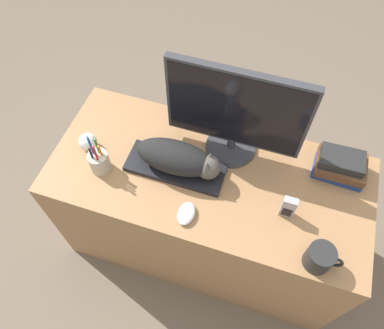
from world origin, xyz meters
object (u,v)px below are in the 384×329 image
book_stack (340,165)px  phone (288,207)px  cat (180,158)px  pen_cup (99,161)px  coffee_mug (320,258)px  keyboard (176,167)px  computer_mouse (186,213)px  monitor (236,113)px  baseball (88,142)px

book_stack → phone: bearing=-123.5°
cat → book_stack: 0.66m
phone → pen_cup: bearing=-177.6°
coffee_mug → keyboard: bearing=160.6°
computer_mouse → keyboard: bearing=120.6°
monitor → computer_mouse: monitor is taller
cat → phone: bearing=-7.6°
cat → phone: cat is taller
phone → book_stack: 0.31m
cat → book_stack: (0.63, 0.20, -0.04)m
computer_mouse → baseball: (-0.51, 0.18, 0.02)m
pen_cup → book_stack: bearing=16.9°
baseball → pen_cup: bearing=-40.6°
keyboard → coffee_mug: 0.66m
book_stack → pen_cup: bearing=-163.1°
computer_mouse → pen_cup: (-0.41, 0.10, 0.04)m
pen_cup → cat: bearing=16.3°
coffee_mug → book_stack: (0.03, 0.41, 0.00)m
keyboard → pen_cup: size_ratio=2.04×
monitor → coffee_mug: size_ratio=4.16×
cat → coffee_mug: cat is taller
monitor → phone: (0.29, -0.24, -0.18)m
monitor → coffee_mug: bearing=-42.6°
book_stack → baseball: bearing=-168.9°
keyboard → cat: 0.08m
cat → computer_mouse: bearing=-64.2°
computer_mouse → coffee_mug: bearing=-3.4°
cat → phone: size_ratio=3.10×
cat → book_stack: bearing=17.2°
book_stack → monitor: bearing=-177.6°
monitor → computer_mouse: (-0.08, -0.36, -0.22)m
cat → keyboard: bearing=180.0°
pen_cup → monitor: bearing=28.7°
phone → keyboard: bearing=172.7°
monitor → baseball: bearing=-162.4°
keyboard → book_stack: 0.68m
monitor → pen_cup: 0.59m
cat → coffee_mug: bearing=-20.0°
keyboard → coffee_mug: bearing=-19.4°
cat → phone: 0.46m
keyboard → book_stack: size_ratio=1.97×
pen_cup → baseball: 0.13m
keyboard → cat: size_ratio=1.18×
coffee_mug → book_stack: 0.42m
computer_mouse → book_stack: book_stack is taller
coffee_mug → book_stack: size_ratio=0.64×
cat → computer_mouse: (0.09, -0.19, -0.07)m
keyboard → computer_mouse: computer_mouse is taller
phone → book_stack: (0.17, 0.26, -0.00)m
phone → coffee_mug: bearing=-47.9°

